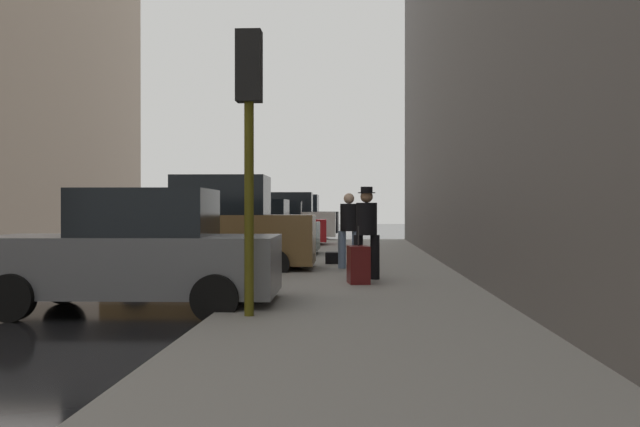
{
  "coord_description": "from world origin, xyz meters",
  "views": [
    {
      "loc": [
        5.86,
        -12.03,
        1.5
      ],
      "look_at": [
        5.02,
        4.22,
        1.4
      ],
      "focal_mm": 40.0,
      "sensor_mm": 36.0,
      "label": 1
    }
  ],
  "objects": [
    {
      "name": "parked_dark_green_sedan",
      "position": [
        2.65,
        9.34,
        0.85
      ],
      "size": [
        4.22,
        2.1,
        1.79
      ],
      "color": "#193828",
      "rests_on": "ground_plane"
    },
    {
      "name": "pedestrian_in_jeans",
      "position": [
        5.68,
        4.16,
        1.1
      ],
      "size": [
        0.52,
        0.44,
        1.71
      ],
      "color": "#728CB2",
      "rests_on": "sidewalk"
    },
    {
      "name": "fire_hydrant",
      "position": [
        4.45,
        4.58,
        0.5
      ],
      "size": [
        0.42,
        0.22,
        0.7
      ],
      "color": "red",
      "rests_on": "sidewalk"
    },
    {
      "name": "duffel_bag",
      "position": [
        5.25,
        5.61,
        0.29
      ],
      "size": [
        0.32,
        0.44,
        0.28
      ],
      "color": "black",
      "rests_on": "sidewalk"
    },
    {
      "name": "sidewalk",
      "position": [
        6.0,
        0.0,
        0.07
      ],
      "size": [
        4.0,
        40.0,
        0.15
      ],
      "primitive_type": "cube",
      "color": "gray",
      "rests_on": "ground_plane"
    },
    {
      "name": "parked_gray_coupe",
      "position": [
        2.65,
        -1.84,
        0.85
      ],
      "size": [
        4.24,
        2.14,
        1.79
      ],
      "color": "slate",
      "rests_on": "ground_plane"
    },
    {
      "name": "traffic_light",
      "position": [
        4.5,
        -3.1,
        2.76
      ],
      "size": [
        0.32,
        0.32,
        3.6
      ],
      "color": "#514C0F",
      "rests_on": "sidewalk"
    },
    {
      "name": "rolling_suitcase",
      "position": [
        5.89,
        0.88,
        0.49
      ],
      "size": [
        0.44,
        0.61,
        1.04
      ],
      "color": "#591414",
      "rests_on": "sidewalk"
    },
    {
      "name": "ground_plane",
      "position": [
        0.0,
        0.0,
        0.0
      ],
      "size": [
        120.0,
        120.0,
        0.0
      ],
      "primitive_type": "plane",
      "color": "black"
    },
    {
      "name": "parked_white_van",
      "position": [
        2.65,
        20.11,
        1.03
      ],
      "size": [
        4.63,
        2.13,
        2.25
      ],
      "color": "silver",
      "rests_on": "ground_plane"
    },
    {
      "name": "parked_red_hatchback",
      "position": [
        2.65,
        15.07,
        0.85
      ],
      "size": [
        4.27,
        2.19,
        1.79
      ],
      "color": "#B2191E",
      "rests_on": "ground_plane"
    },
    {
      "name": "parked_bronze_suv",
      "position": [
        2.65,
        3.95,
        1.03
      ],
      "size": [
        4.63,
        2.12,
        2.25
      ],
      "color": "brown",
      "rests_on": "ground_plane"
    },
    {
      "name": "pedestrian_with_fedora",
      "position": [
        6.05,
        1.66,
        1.14
      ],
      "size": [
        0.5,
        0.4,
        1.78
      ],
      "color": "black",
      "rests_on": "sidewalk"
    },
    {
      "name": "parked_black_suv",
      "position": [
        2.65,
        25.04,
        1.03
      ],
      "size": [
        4.62,
        2.1,
        2.25
      ],
      "color": "black",
      "rests_on": "ground_plane"
    }
  ]
}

